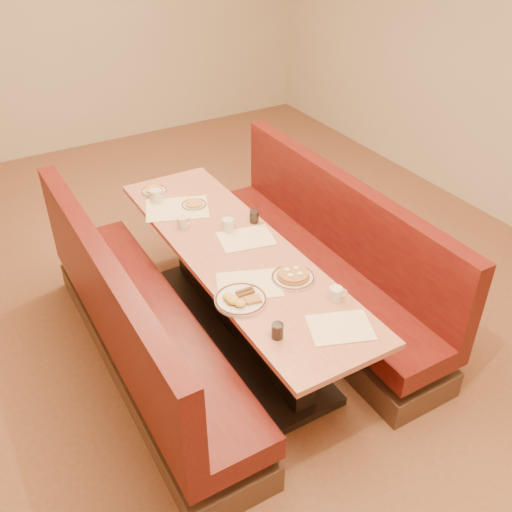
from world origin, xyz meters
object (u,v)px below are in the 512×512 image
booth_left (139,331)px  coffee_mug_d (156,196)px  diner_table (237,294)px  soda_tumbler_mid (254,217)px  soda_tumbler_near (277,331)px  coffee_mug_a (336,294)px  pancake_plate (293,276)px  booth_right (322,265)px  eggs_plate (240,299)px  coffee_mug_c (228,225)px  coffee_mug_b (183,222)px

booth_left → coffee_mug_d: size_ratio=19.97×
diner_table → soda_tumbler_mid: soda_tumbler_mid is taller
coffee_mug_d → soda_tumbler_near: 1.75m
coffee_mug_a → soda_tumbler_near: size_ratio=1.21×
pancake_plate → soda_tumbler_near: size_ratio=2.99×
booth_right → pancake_plate: bearing=-141.7°
booth_left → eggs_plate: booth_left is taller
diner_table → soda_tumbler_near: size_ratio=27.68×
booth_left → pancake_plate: (0.88, -0.47, 0.41)m
pancake_plate → coffee_mug_c: size_ratio=2.34×
soda_tumbler_mid → coffee_mug_d: bearing=127.2°
booth_right → soda_tumbler_mid: bearing=151.4°
coffee_mug_b → soda_tumbler_mid: size_ratio=1.20×
pancake_plate → soda_tumbler_near: (-0.36, -0.40, 0.02)m
coffee_mug_a → eggs_plate: bearing=171.2°
booth_left → coffee_mug_b: (0.55, 0.44, 0.43)m
coffee_mug_a → booth_right: bearing=76.8°
pancake_plate → coffee_mug_b: bearing=110.1°
coffee_mug_c → soda_tumbler_mid: (0.21, 0.00, -0.00)m
coffee_mug_b → eggs_plate: bearing=-84.1°
coffee_mug_b → soda_tumbler_near: size_ratio=1.19×
coffee_mug_a → soda_tumbler_near: 0.48m
booth_right → coffee_mug_d: size_ratio=19.97×
coffee_mug_b → coffee_mug_c: bearing=-28.0°
coffee_mug_c → diner_table: bearing=-125.1°
coffee_mug_b → diner_table: bearing=-57.4°
booth_right → pancake_plate: booth_right is taller
coffee_mug_b → soda_tumbler_near: bearing=-82.0°
pancake_plate → coffee_mug_c: (-0.08, 0.71, 0.03)m
coffee_mug_c → soda_tumbler_near: soda_tumbler_near is taller
booth_right → coffee_mug_d: booth_right is taller
booth_left → coffee_mug_a: bearing=-37.7°
coffee_mug_b → booth_left: bearing=-131.8°
pancake_plate → coffee_mug_d: bearing=104.5°
diner_table → booth_right: booth_right is taller
pancake_plate → coffee_mug_b: coffee_mug_b is taller
coffee_mug_b → soda_tumbler_mid: soda_tumbler_mid is taller
diner_table → pancake_plate: 0.63m
booth_right → eggs_plate: bearing=-153.1°
booth_left → coffee_mug_d: booth_left is taller
pancake_plate → booth_right: bearing=38.3°
diner_table → coffee_mug_c: bearing=74.1°
booth_left → coffee_mug_d: 1.12m
coffee_mug_b → coffee_mug_d: (-0.02, 0.45, 0.01)m
pancake_plate → coffee_mug_b: size_ratio=2.51×
eggs_plate → coffee_mug_b: coffee_mug_b is taller
pancake_plate → soda_tumbler_mid: size_ratio=3.00×
coffee_mug_c → eggs_plate: bearing=-132.2°
eggs_plate → coffee_mug_c: size_ratio=2.67×
booth_right → pancake_plate: (-0.59, -0.47, 0.41)m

